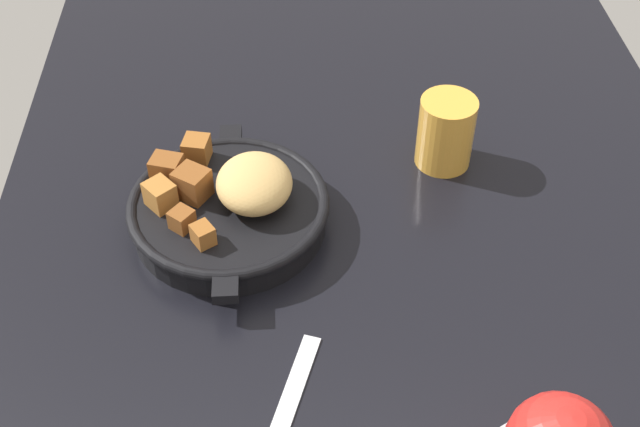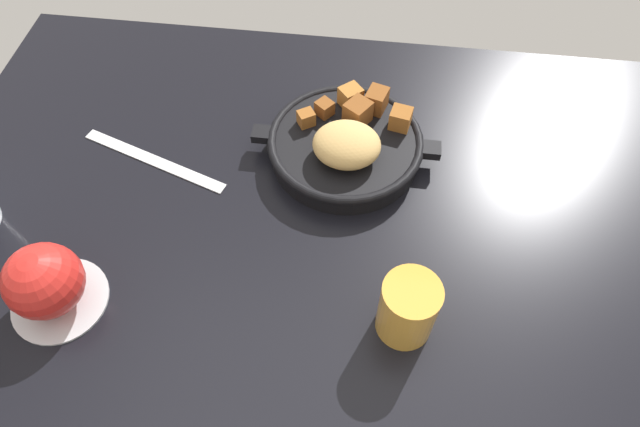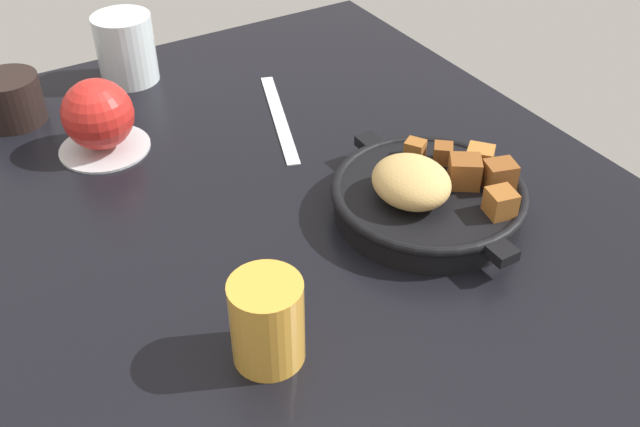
{
  "view_description": "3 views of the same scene",
  "coord_description": "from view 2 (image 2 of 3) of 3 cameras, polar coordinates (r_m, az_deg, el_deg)",
  "views": [
    {
      "loc": [
        57.23,
        -7.7,
        59.25
      ],
      "look_at": [
        0.78,
        -4.48,
        3.94
      ],
      "focal_mm": 45.48,
      "sensor_mm": 36.0,
      "label": 1
    },
    {
      "loc": [
        -4.98,
        35.38,
        56.95
      ],
      "look_at": [
        -0.38,
        -1.02,
        3.91
      ],
      "focal_mm": 31.07,
      "sensor_mm": 36.0,
      "label": 2
    },
    {
      "loc": [
        -48.45,
        27.25,
        47.51
      ],
      "look_at": [
        0.04,
        -1.72,
        3.18
      ],
      "focal_mm": 40.75,
      "sensor_mm": 36.0,
      "label": 3
    }
  ],
  "objects": [
    {
      "name": "ground_plane",
      "position": [
        0.68,
        -0.43,
        -3.1
      ],
      "size": [
        102.69,
        76.42,
        2.4
      ],
      "primitive_type": "cube",
      "color": "black"
    },
    {
      "name": "cast_iron_skillet",
      "position": [
        0.73,
        2.72,
        7.2
      ],
      "size": [
        24.78,
        20.52,
        7.36
      ],
      "color": "black",
      "rests_on": "ground_plane"
    },
    {
      "name": "saucer_plate",
      "position": [
        0.69,
        -25.2,
        -8.03
      ],
      "size": [
        10.74,
        10.74,
        0.6
      ],
      "primitive_type": "cylinder",
      "color": "#B7BABF",
      "rests_on": "ground_plane"
    },
    {
      "name": "red_apple",
      "position": [
        0.66,
        -26.57,
        -6.24
      ],
      "size": [
        8.31,
        8.31,
        8.31
      ],
      "primitive_type": "sphere",
      "color": "red",
      "rests_on": "saucer_plate"
    },
    {
      "name": "butter_knife",
      "position": [
        0.78,
        -16.76,
        5.3
      ],
      "size": [
        21.24,
        8.72,
        0.36
      ],
      "primitive_type": "cube",
      "rotation": [
        0.0,
        0.0,
        -0.34
      ],
      "color": "silver",
      "rests_on": "ground_plane"
    },
    {
      "name": "juice_glass_amber",
      "position": [
        0.59,
        9.03,
        -9.66
      ],
      "size": [
        6.17,
        6.17,
        8.12
      ],
      "primitive_type": "cylinder",
      "color": "gold",
      "rests_on": "ground_plane"
    }
  ]
}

